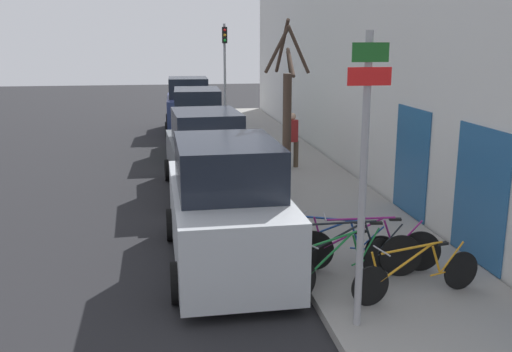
# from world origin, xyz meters

# --- Properties ---
(ground_plane) EXTENTS (80.00, 80.00, 0.00)m
(ground_plane) POSITION_xyz_m (0.00, 11.20, 0.00)
(ground_plane) COLOR black
(sidewalk_curb) EXTENTS (3.20, 32.00, 0.15)m
(sidewalk_curb) POSITION_xyz_m (2.60, 14.00, 0.07)
(sidewalk_curb) COLOR gray
(sidewalk_curb) RESTS_ON ground
(building_facade) EXTENTS (0.23, 32.00, 6.50)m
(building_facade) POSITION_xyz_m (4.35, 13.93, 3.23)
(building_facade) COLOR silver
(building_facade) RESTS_ON ground
(signpost) EXTENTS (0.57, 0.12, 3.98)m
(signpost) POSITION_xyz_m (1.38, 4.17, 2.31)
(signpost) COLOR #939399
(signpost) RESTS_ON sidewalk_curb
(bicycle_0) EXTENTS (2.23, 0.59, 0.86)m
(bicycle_0) POSITION_xyz_m (2.56, 4.86, 0.52)
(bicycle_0) COLOR black
(bicycle_0) RESTS_ON sidewalk_curb
(bicycle_1) EXTENTS (2.13, 1.11, 0.91)m
(bicycle_1) POSITION_xyz_m (1.49, 5.34, 0.54)
(bicycle_1) COLOR black
(bicycle_1) RESTS_ON sidewalk_curb
(bicycle_2) EXTENTS (2.45, 0.49, 0.99)m
(bicycle_2) POSITION_xyz_m (1.76, 5.78, 0.57)
(bicycle_2) COLOR black
(bicycle_2) RESTS_ON sidewalk_curb
(bicycle_3) EXTENTS (2.49, 0.58, 0.97)m
(bicycle_3) POSITION_xyz_m (2.15, 5.98, 0.56)
(bicycle_3) COLOR black
(bicycle_3) RESTS_ON sidewalk_curb
(bicycle_4) EXTENTS (1.89, 1.21, 0.83)m
(bicycle_4) POSITION_xyz_m (1.76, 6.43, 0.51)
(bicycle_4) COLOR black
(bicycle_4) RESTS_ON sidewalk_curb
(parked_car_0) EXTENTS (2.17, 4.74, 2.32)m
(parked_car_0) POSITION_xyz_m (-0.14, 6.99, 1.06)
(parked_car_0) COLOR #B2B7BC
(parked_car_0) RESTS_ON ground
(parked_car_1) EXTENTS (2.26, 4.63, 2.20)m
(parked_car_1) POSITION_xyz_m (-0.13, 12.25, 1.00)
(parked_car_1) COLOR #51565B
(parked_car_1) RESTS_ON ground
(parked_car_2) EXTENTS (2.05, 4.72, 2.34)m
(parked_car_2) POSITION_xyz_m (-0.05, 17.59, 1.05)
(parked_car_2) COLOR #144728
(parked_car_2) RESTS_ON ground
(parked_car_3) EXTENTS (2.14, 4.41, 2.41)m
(parked_car_3) POSITION_xyz_m (-0.15, 22.77, 1.10)
(parked_car_3) COLOR navy
(parked_car_3) RESTS_ON ground
(pedestrian_near) EXTENTS (0.43, 0.38, 1.70)m
(pedestrian_near) POSITION_xyz_m (2.65, 14.16, 1.13)
(pedestrian_near) COLOR #4C3D2D
(pedestrian_near) RESTS_ON sidewalk_curb
(street_tree) EXTENTS (0.98, 1.97, 4.30)m
(street_tree) POSITION_xyz_m (1.44, 9.30, 2.18)
(street_tree) COLOR #3D2D23
(street_tree) RESTS_ON sidewalk_curb
(traffic_light) EXTENTS (0.20, 0.30, 4.50)m
(traffic_light) POSITION_xyz_m (1.28, 20.74, 3.03)
(traffic_light) COLOR #939399
(traffic_light) RESTS_ON sidewalk_curb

